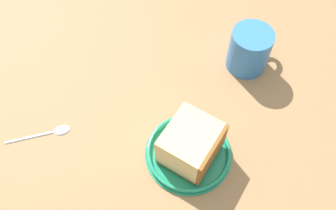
% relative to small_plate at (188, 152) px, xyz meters
% --- Properties ---
extents(ground_plane, '(1.31, 1.31, 0.03)m').
position_rel_small_plate_xyz_m(ground_plane, '(0.12, 0.03, -0.02)').
color(ground_plane, '#936D47').
extents(small_plate, '(0.15, 0.15, 0.01)m').
position_rel_small_plate_xyz_m(small_plate, '(0.00, 0.00, 0.00)').
color(small_plate, '#1E8C66').
rests_on(small_plate, ground_plane).
extents(cake_slice, '(0.12, 0.12, 0.07)m').
position_rel_small_plate_xyz_m(cake_slice, '(-0.00, -0.00, 0.04)').
color(cake_slice, brown).
rests_on(cake_slice, small_plate).
extents(tea_mug, '(0.08, 0.09, 0.09)m').
position_rel_small_plate_xyz_m(tea_mug, '(0.18, -0.14, 0.04)').
color(tea_mug, '#3372BF').
rests_on(tea_mug, ground_plane).
extents(teaspoon, '(0.03, 0.11, 0.01)m').
position_rel_small_plate_xyz_m(teaspoon, '(0.07, 0.24, -0.00)').
color(teaspoon, silver).
rests_on(teaspoon, ground_plane).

